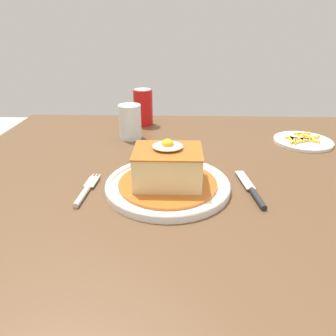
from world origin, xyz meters
name	(u,v)px	position (x,y,z in m)	size (l,w,h in m)	color
dining_table	(187,213)	(0.00, 0.00, 0.63)	(1.19, 1.06, 0.73)	brown
main_plate	(168,185)	(-0.05, -0.05, 0.74)	(0.27, 0.27, 0.02)	white
sandwich_meal	(168,168)	(-0.05, -0.05, 0.78)	(0.22, 0.22, 0.10)	#B75B1E
fork	(85,191)	(-0.22, -0.08, 0.74)	(0.03, 0.14, 0.01)	silver
knife	(254,193)	(0.14, -0.08, 0.74)	(0.04, 0.17, 0.01)	#262628
soda_can	(143,107)	(-0.15, 0.41, 0.79)	(0.07, 0.07, 0.12)	red
drinking_glass	(130,124)	(-0.17, 0.27, 0.78)	(0.07, 0.07, 0.10)	gold
side_plate_fries	(303,141)	(0.35, 0.24, 0.74)	(0.17, 0.17, 0.02)	white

